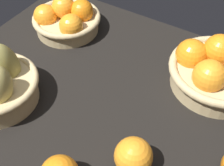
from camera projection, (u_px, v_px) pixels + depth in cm
name	position (u px, v px, depth cm)	size (l,w,h in cm)	color
market_tray	(100.00, 99.00, 80.72)	(84.00, 72.00, 3.00)	black
basket_far_right	(218.00, 70.00, 78.83)	(25.06, 25.06, 12.18)	tan
basket_far_left	(66.00, 19.00, 95.03)	(20.43, 20.43, 10.45)	tan
loose_orange_side_gap	(133.00, 156.00, 63.11)	(7.85, 7.85, 7.85)	orange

